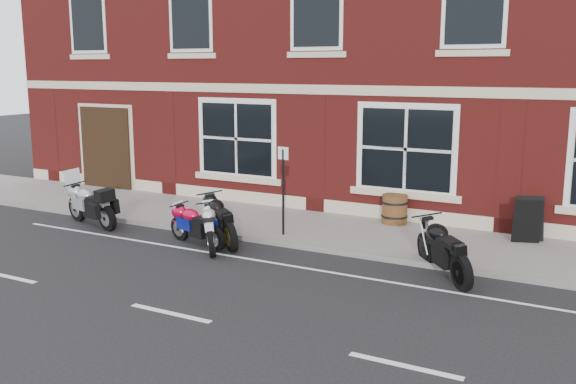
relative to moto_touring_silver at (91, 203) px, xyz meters
The scene contains 12 objects.
ground 5.65m from the moto_touring_silver, ahead, with size 80.00×80.00×0.00m, color black.
sidewalk 5.99m from the moto_touring_silver, 21.45° to the left, with size 30.00×3.00×0.12m, color slate.
kerb 5.61m from the moto_touring_silver, ahead, with size 30.00×0.16×0.12m, color slate.
pub_building 12.42m from the moto_touring_silver, 60.15° to the left, with size 24.00×12.00×12.00m, color maroon.
moto_touring_silver is the anchor object (origin of this frame).
moto_sport_red 3.49m from the moto_touring_silver, ahead, with size 1.81×0.62×0.83m.
moto_sport_black 3.86m from the moto_touring_silver, ahead, with size 1.78×1.52×0.99m.
moto_sport_silver 3.94m from the moto_touring_silver, ahead, with size 1.20×1.64×0.86m.
moto_naked_black 9.01m from the moto_touring_silver, ahead, with size 1.53×1.82×1.01m.
a_board_sign 10.60m from the moto_touring_silver, 17.13° to the left, with size 0.61×0.41×1.02m, color black, non-canonical shape.
barrel_planter 7.71m from the moto_touring_silver, 26.10° to the left, with size 0.66×0.66×0.73m.
parking_sign 5.16m from the moto_touring_silver, 12.58° to the left, with size 0.29×0.07×2.07m.
Camera 1 is at (6.43, -10.86, 3.99)m, focal length 40.00 mm.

